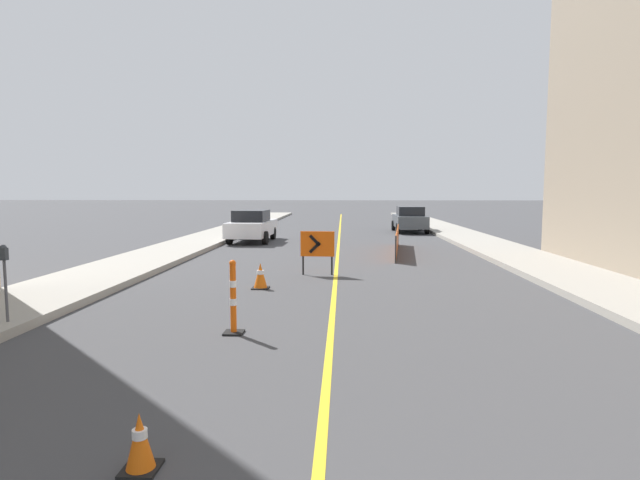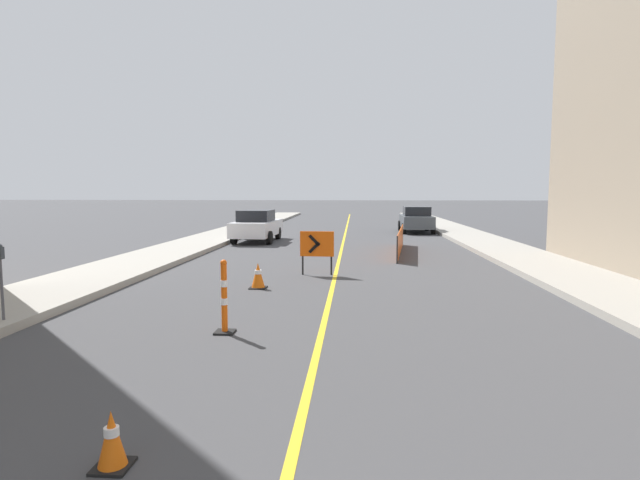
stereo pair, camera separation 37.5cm
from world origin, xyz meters
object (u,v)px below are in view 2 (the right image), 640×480
traffic_cone_second (112,440)px  parking_meter_near_curb (0,267)px  arrow_barricade_primary (317,245)px  traffic_cone_third (258,276)px  delineator_post_rear (224,301)px  parked_car_curb_near (257,226)px  parked_car_curb_mid (416,219)px

traffic_cone_second → parking_meter_near_curb: (-4.20, 4.30, 0.89)m
arrow_barricade_primary → traffic_cone_second: bearing=-92.5°
traffic_cone_third → delineator_post_rear: (0.21, -4.12, 0.25)m
traffic_cone_second → parked_car_curb_near: (-2.72, 20.44, 0.53)m
parked_car_curb_mid → parking_meter_near_curb: size_ratio=3.11×
traffic_cone_second → parked_car_curb_near: parked_car_curb_near is taller
traffic_cone_third → parking_meter_near_curb: parking_meter_near_curb is taller
traffic_cone_second → traffic_cone_third: size_ratio=0.81×
delineator_post_rear → parking_meter_near_curb: 4.13m
traffic_cone_second → parked_car_curb_mid: bearing=77.5°
traffic_cone_third → parked_car_curb_near: size_ratio=0.15×
parked_car_curb_near → parking_meter_near_curb: size_ratio=3.14×
traffic_cone_third → arrow_barricade_primary: (1.37, 2.20, 0.56)m
traffic_cone_second → traffic_cone_third: (-0.32, 8.47, 0.07)m
parked_car_curb_mid → traffic_cone_third: bearing=-107.9°
parked_car_curb_near → arrow_barricade_primary: bearing=-66.3°
parked_car_curb_mid → parking_meter_near_curb: bearing=-113.3°
arrow_barricade_primary → parked_car_curb_near: parked_car_curb_near is taller
arrow_barricade_primary → traffic_cone_third: bearing=-118.7°
delineator_post_rear → parked_car_curb_mid: size_ratio=0.30×
traffic_cone_third → parked_car_curb_near: bearing=101.4°
delineator_post_rear → parked_car_curb_mid: parked_car_curb_mid is taller
arrow_barricade_primary → parking_meter_near_curb: (-5.25, -6.37, 0.26)m
arrow_barricade_primary → delineator_post_rear: bearing=-97.3°
arrow_barricade_primary → parked_car_curb_mid: parked_car_curb_mid is taller
delineator_post_rear → parked_car_curb_mid: 23.23m
parked_car_curb_near → parked_car_curb_mid: size_ratio=1.01×
traffic_cone_second → parked_car_curb_near: bearing=97.6°
arrow_barricade_primary → parked_car_curb_mid: bearing=76.2°
traffic_cone_third → parking_meter_near_curb: bearing=-133.0°
parked_car_curb_near → parked_car_curb_mid: (8.66, 6.34, 0.00)m
parked_car_curb_near → parking_meter_near_curb: 16.21m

